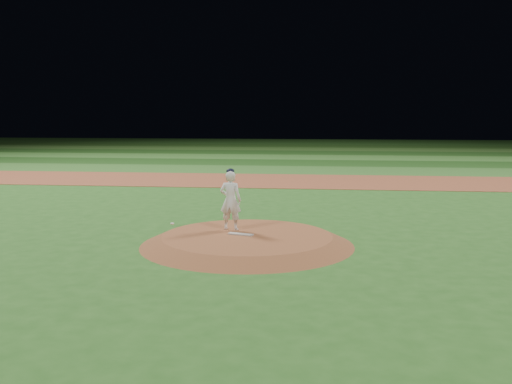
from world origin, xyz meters
The scene contains 12 objects.
ground centered at (0.00, 0.00, 0.00)m, with size 120.00×120.00×0.00m, color #275B1D.
infield_dirt_band centered at (0.00, 14.00, 0.01)m, with size 70.00×6.00×0.02m, color brown.
outfield_stripe_0 centered at (0.00, 19.50, 0.01)m, with size 70.00×5.00×0.02m, color #306424.
outfield_stripe_1 centered at (0.00, 24.50, 0.01)m, with size 70.00×5.00×0.02m, color #1C4516.
outfield_stripe_2 centered at (0.00, 29.50, 0.01)m, with size 70.00×5.00×0.02m, color #38742A.
outfield_stripe_3 centered at (0.00, 34.50, 0.01)m, with size 70.00×5.00×0.02m, color #1D4817.
outfield_stripe_4 centered at (0.00, 39.50, 0.01)m, with size 70.00×5.00×0.02m, color #356424.
outfield_stripe_5 centered at (0.00, 44.50, 0.01)m, with size 70.00×5.00×0.02m, color #234C18.
pitchers_mound centered at (0.00, 0.00, 0.12)m, with size 5.50×5.50×0.25m, color brown.
pitching_rubber centered at (-0.17, 0.03, 0.27)m, with size 0.67×0.17×0.03m, color beige.
rosin_bag centered at (-2.28, 1.14, 0.28)m, with size 0.11×0.11×0.06m, color silver.
pitcher_on_mound centered at (-0.53, 0.65, 1.07)m, with size 0.63×0.45×1.66m.
Camera 1 is at (1.88, -14.27, 3.38)m, focal length 40.00 mm.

